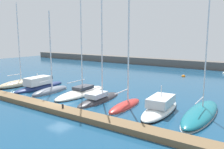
{
  "coord_description": "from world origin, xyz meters",
  "views": [
    {
      "loc": [
        19.59,
        -17.79,
        7.89
      ],
      "look_at": [
        3.5,
        5.44,
        3.26
      ],
      "focal_mm": 37.57,
      "sensor_mm": 36.0,
      "label": 1
    }
  ],
  "objects": [
    {
      "name": "sailboat_sand_nearest",
      "position": [
        -13.88,
        4.12,
        0.36
      ],
      "size": [
        2.76,
        7.31,
        13.29
      ],
      "rotation": [
        0.0,
        0.0,
        1.61
      ],
      "color": "beige",
      "rests_on": "ground_plane"
    },
    {
      "name": "motorboat_navy_second",
      "position": [
        -9.65,
        4.84,
        0.51
      ],
      "size": [
        2.7,
        9.19,
        2.71
      ],
      "rotation": [
        0.0,
        0.0,
        1.62
      ],
      "color": "navy",
      "rests_on": "ground_plane"
    },
    {
      "name": "sailboat_charcoal_fifth",
      "position": [
        2.26,
        4.45,
        0.26
      ],
      "size": [
        2.62,
        8.33,
        15.83
      ],
      "rotation": [
        0.0,
        0.0,
        1.62
      ],
      "color": "#2D2D33",
      "rests_on": "ground_plane"
    },
    {
      "name": "sailboat_slate_third",
      "position": [
        -6.11,
        3.91,
        0.3
      ],
      "size": [
        2.42,
        6.71,
        11.64
      ],
      "rotation": [
        0.0,
        0.0,
        1.65
      ],
      "color": "slate",
      "rests_on": "ground_plane"
    },
    {
      "name": "sailboat_red_sixth",
      "position": [
        6.34,
        3.94,
        0.36
      ],
      "size": [
        2.01,
        6.54,
        12.64
      ],
      "rotation": [
        0.0,
        0.0,
        1.62
      ],
      "color": "#B72D28",
      "rests_on": "ground_plane"
    },
    {
      "name": "mooring_buoy_white",
      "position": [
        11.23,
        36.38,
        0.0
      ],
      "size": [
        0.75,
        0.75,
        0.75
      ],
      "primitive_type": "sphere",
      "color": "white",
      "rests_on": "ground_plane"
    },
    {
      "name": "ground_plane",
      "position": [
        0.0,
        0.0,
        0.0
      ],
      "size": [
        120.0,
        120.0,
        0.0
      ],
      "primitive_type": "plane",
      "color": "navy"
    },
    {
      "name": "motorboat_white_seventh",
      "position": [
        10.22,
        4.77,
        0.46
      ],
      "size": [
        3.21,
        8.88,
        3.0
      ],
      "rotation": [
        0.0,
        0.0,
        1.65
      ],
      "color": "white",
      "rests_on": "ground_plane"
    },
    {
      "name": "breakwater_seawall",
      "position": [
        0.0,
        41.98,
        0.94
      ],
      "size": [
        108.0,
        3.35,
        1.88
      ],
      "primitive_type": "cube",
      "color": "#5B5651",
      "rests_on": "ground_plane"
    },
    {
      "name": "sailboat_teal_eighth",
      "position": [
        14.1,
        5.66,
        0.33
      ],
      "size": [
        2.75,
        10.44,
        16.4
      ],
      "rotation": [
        0.0,
        0.0,
        1.59
      ],
      "color": "#19707F",
      "rests_on": "ground_plane"
    },
    {
      "name": "dock_pier",
      "position": [
        0.0,
        -1.51,
        0.27
      ],
      "size": [
        35.28,
        1.7,
        0.54
      ],
      "primitive_type": "cube",
      "color": "brown",
      "rests_on": "ground_plane"
    },
    {
      "name": "dock_bollard",
      "position": [
        2.12,
        -1.51,
        0.76
      ],
      "size": [
        0.2,
        0.2,
        0.44
      ],
      "primitive_type": "cylinder",
      "color": "black",
      "rests_on": "dock_pier"
    },
    {
      "name": "mooring_buoy_orange",
      "position": [
        5.27,
        27.68,
        0.0
      ],
      "size": [
        0.78,
        0.78,
        0.78
      ],
      "primitive_type": "sphere",
      "color": "orange",
      "rests_on": "ground_plane"
    },
    {
      "name": "sailboat_ivory_fourth",
      "position": [
        -1.7,
        5.55,
        0.29
      ],
      "size": [
        3.37,
        9.79,
        18.42
      ],
      "rotation": [
        0.0,
        0.0,
        1.61
      ],
      "color": "silver",
      "rests_on": "ground_plane"
    }
  ]
}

